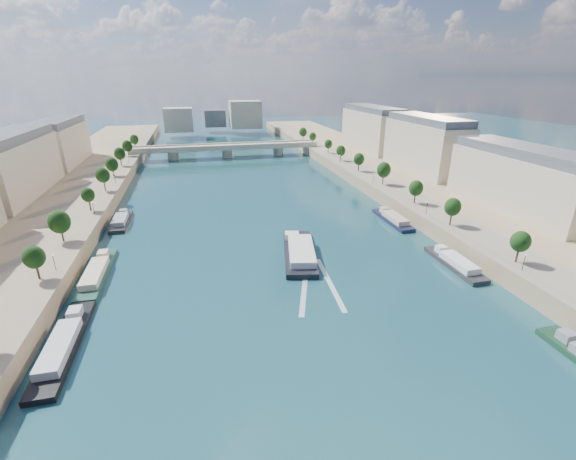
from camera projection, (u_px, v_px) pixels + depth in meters
ground at (259, 226)px, 129.27m from camera, size 700.00×700.00×0.00m
quay_left at (17, 239)px, 112.86m from camera, size 44.00×520.00×5.00m
quay_right at (449, 203)px, 143.82m from camera, size 44.00×520.00×5.00m
pave_left at (71, 226)px, 115.13m from camera, size 14.00×520.00×0.10m
pave_right at (414, 200)px, 139.64m from camera, size 14.00×520.00×0.10m
trees_left at (76, 207)px, 115.33m from camera, size 4.80×268.80×8.26m
trees_right at (397, 179)px, 146.20m from camera, size 4.80×268.80×8.26m
lamps_left at (77, 229)px, 106.05m from camera, size 0.36×200.36×4.28m
lamps_right at (397, 190)px, 142.16m from camera, size 0.36×200.36×4.28m
buildings_right at (465, 158)px, 152.22m from camera, size 16.00×226.00×23.20m
skyline at (220, 117)px, 322.48m from camera, size 79.00×42.00×22.00m
bridge at (227, 149)px, 235.26m from camera, size 112.00×12.00×8.15m
tour_barge at (300, 252)px, 107.79m from camera, size 13.76×29.78×3.90m
wake at (317, 284)px, 93.24m from camera, size 12.71×26.01×0.04m
moored_barges_left at (58, 357)px, 67.99m from camera, size 5.00×160.18×3.60m
moored_barges_right at (517, 307)px, 82.48m from camera, size 5.00×128.07×3.60m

